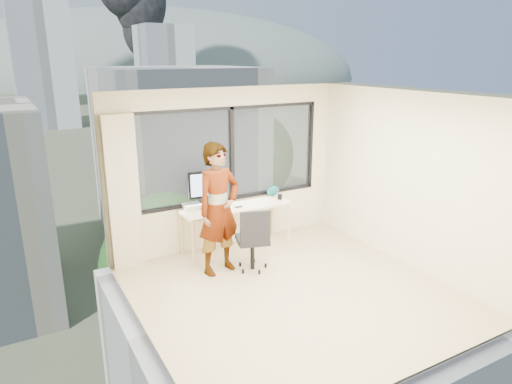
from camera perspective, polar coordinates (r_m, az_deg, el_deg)
floor at (r=6.38m, az=4.50°, el=-12.23°), size 4.00×4.00×0.01m
ceiling at (r=5.61m, az=5.11°, el=11.71°), size 4.00×4.00×0.01m
wall_front at (r=4.47m, az=19.38°, el=-7.79°), size 4.00×0.01×2.60m
wall_left at (r=5.08m, az=-14.34°, el=-4.36°), size 0.01×4.00×2.60m
wall_right at (r=7.14m, az=18.22°, el=1.40°), size 0.01×4.00×2.60m
window_wall at (r=7.51m, az=-3.41°, el=4.70°), size 3.30×0.16×1.55m
curtain at (r=6.93m, az=-16.18°, el=-0.18°), size 0.45×0.14×2.30m
desk at (r=7.53m, az=-2.47°, el=-4.40°), size 1.80×0.60×0.75m
chair at (r=6.78m, az=-0.46°, el=-5.69°), size 0.64×0.64×1.00m
person at (r=6.58m, az=-4.66°, el=-2.12°), size 0.79×0.60×1.93m
monitor at (r=7.21m, az=-5.99°, el=0.31°), size 0.63×0.20×0.62m
game_console at (r=7.33m, az=-7.93°, el=-1.72°), size 0.30×0.25×0.07m
laptop at (r=7.17m, az=-4.97°, el=-1.51°), size 0.39×0.40×0.20m
cellphone at (r=7.32m, az=-2.19°, el=-1.84°), size 0.12×0.07×0.01m
pen_cup at (r=7.71m, az=2.97°, el=-0.56°), size 0.10×0.10×0.10m
handbag at (r=7.89m, az=2.09°, el=0.17°), size 0.26×0.19×0.18m
exterior_ground at (r=125.82m, az=-27.80°, el=6.94°), size 400.00×400.00×0.04m
near_bldg_b at (r=46.13m, az=-9.58°, el=5.07°), size 14.00×13.00×16.00m
near_bldg_c at (r=48.05m, az=15.63°, el=1.46°), size 12.00×10.00×10.00m
far_tower_b at (r=125.13m, az=-25.01°, el=14.20°), size 13.00×13.00×30.00m
far_tower_c at (r=152.48m, az=-11.27°, el=14.81°), size 15.00×15.00×26.00m
hill_b at (r=341.04m, az=-12.00°, el=13.43°), size 300.00×220.00×96.00m
tree_b at (r=26.85m, az=-10.59°, el=-11.59°), size 7.60×7.60×9.00m
tree_c at (r=52.62m, az=0.10°, el=3.38°), size 8.40×8.40×10.00m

